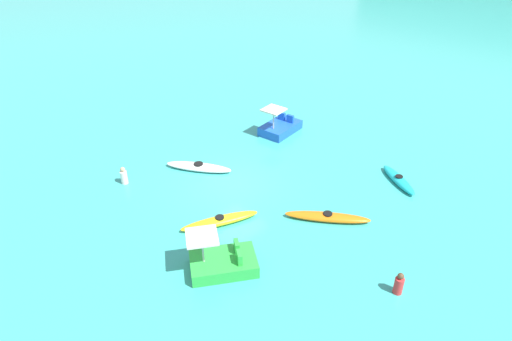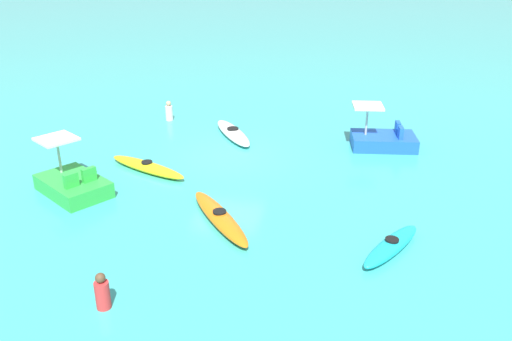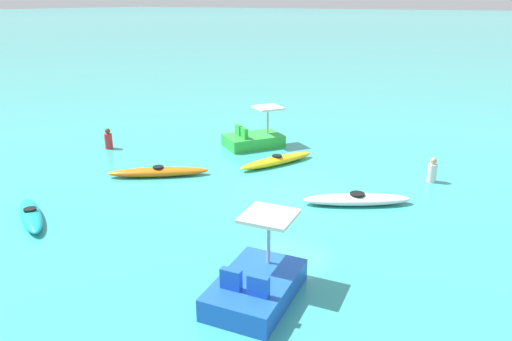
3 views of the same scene
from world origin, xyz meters
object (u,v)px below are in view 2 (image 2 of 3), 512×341
at_px(pedal_boat_blue, 383,139).
at_px(person_near_shore, 102,293).
at_px(person_by_kayaks, 169,112).
at_px(kayak_white, 233,133).
at_px(kayak_orange, 220,217).
at_px(kayak_cyan, 391,246).
at_px(pedal_boat_green, 73,183).
at_px(kayak_yellow, 147,167).

distance_m(pedal_boat_blue, person_near_shore, 12.71).
bearing_deg(person_near_shore, person_by_kayaks, -166.29).
xyz_separation_m(kayak_white, kayak_orange, (7.01, 1.33, -0.00)).
relative_size(kayak_cyan, person_by_kayaks, 2.93).
relative_size(kayak_cyan, pedal_boat_green, 0.91).
height_order(kayak_white, pedal_boat_green, pedal_boat_green).
xyz_separation_m(person_near_shore, person_by_kayaks, (-12.70, -3.10, 0.00)).
bearing_deg(kayak_yellow, pedal_boat_blue, 116.44).
xyz_separation_m(kayak_cyan, person_near_shore, (3.58, -6.21, 0.22)).
bearing_deg(kayak_orange, kayak_cyan, 82.75).
height_order(kayak_cyan, pedal_boat_green, pedal_boat_green).
xyz_separation_m(kayak_orange, pedal_boat_blue, (-6.98, 4.61, 0.17)).
relative_size(kayak_yellow, pedal_boat_green, 1.17).
bearing_deg(kayak_yellow, person_near_shore, 14.82).
relative_size(kayak_orange, person_near_shore, 3.65).
height_order(kayak_orange, person_by_kayaks, person_by_kayaks).
distance_m(kayak_yellow, pedal_boat_blue, 8.94).
bearing_deg(pedal_boat_green, kayak_yellow, 141.78).
height_order(kayak_cyan, kayak_orange, same).
distance_m(kayak_yellow, person_by_kayaks, 5.66).
bearing_deg(kayak_white, kayak_cyan, 38.47).
xyz_separation_m(kayak_orange, person_by_kayaks, (-8.52, -4.59, 0.22)).
relative_size(kayak_white, pedal_boat_green, 1.13).
xyz_separation_m(kayak_cyan, pedal_boat_blue, (-7.58, -0.10, 0.17)).
bearing_deg(pedal_boat_green, kayak_orange, 79.58).
distance_m(kayak_yellow, kayak_orange, 4.52).
bearing_deg(kayak_yellow, kayak_white, 152.80).
distance_m(kayak_cyan, person_near_shore, 7.17).
height_order(kayak_yellow, kayak_cyan, same).
bearing_deg(kayak_cyan, kayak_white, -141.53).
relative_size(kayak_white, kayak_cyan, 1.24).
height_order(kayak_white, kayak_cyan, same).
distance_m(kayak_orange, pedal_boat_green, 5.11).
bearing_deg(pedal_boat_blue, pedal_boat_green, -57.86).
height_order(person_near_shore, person_by_kayaks, same).
bearing_deg(kayak_white, kayak_yellow, -27.20).
height_order(kayak_white, person_by_kayaks, person_by_kayaks).
relative_size(kayak_yellow, kayak_cyan, 1.28).
bearing_deg(kayak_yellow, person_by_kayaks, -167.75).
bearing_deg(person_by_kayaks, kayak_yellow, 12.25).
xyz_separation_m(kayak_yellow, person_by_kayaks, (-5.53, -1.20, 0.22)).
bearing_deg(kayak_orange, pedal_boat_blue, 146.52).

